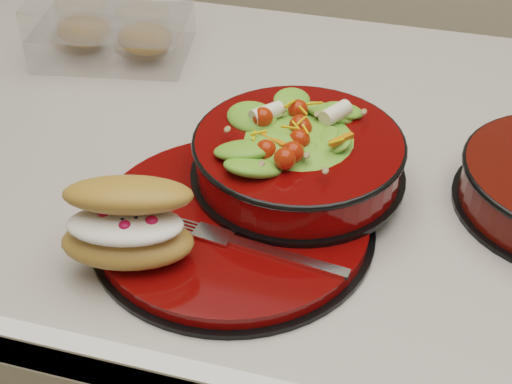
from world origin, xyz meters
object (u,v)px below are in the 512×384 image
(salad_bowl, at_px, (299,149))
(fork, at_px, (264,249))
(island_counter, at_px, (238,358))
(croissant, at_px, (128,222))
(pastry_box, at_px, (113,25))
(dinner_plate, at_px, (233,223))

(salad_bowl, distance_m, fork, 0.13)
(fork, bearing_deg, island_counter, 32.56)
(island_counter, bearing_deg, fork, -65.38)
(croissant, bearing_deg, pastry_box, 102.97)
(island_counter, xyz_separation_m, pastry_box, (-0.23, 0.16, 0.49))
(salad_bowl, distance_m, pastry_box, 0.42)
(pastry_box, bearing_deg, island_counter, -45.18)
(dinner_plate, distance_m, croissant, 0.12)
(dinner_plate, bearing_deg, salad_bowl, 60.14)
(salad_bowl, xyz_separation_m, fork, (-0.00, -0.13, -0.03))
(island_counter, relative_size, salad_bowl, 5.16)
(island_counter, relative_size, dinner_plate, 4.11)
(croissant, distance_m, pastry_box, 0.46)
(dinner_plate, xyz_separation_m, croissant, (-0.08, -0.08, 0.05))
(island_counter, bearing_deg, dinner_plate, -72.53)
(island_counter, distance_m, fork, 0.53)
(island_counter, height_order, fork, fork)
(island_counter, distance_m, croissant, 0.56)
(croissant, relative_size, pastry_box, 0.59)
(fork, bearing_deg, salad_bowl, 5.92)
(dinner_plate, xyz_separation_m, pastry_box, (-0.29, 0.34, 0.03))
(croissant, distance_m, fork, 0.13)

